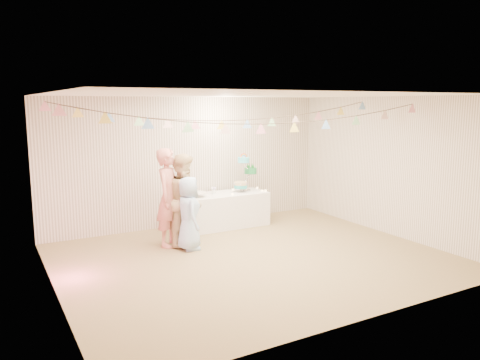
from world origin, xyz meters
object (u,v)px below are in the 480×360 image
cake_stand (245,170)px  person_child (189,213)px  table (223,210)px  person_adult_b (185,199)px  person_adult_a (169,197)px

cake_stand → person_child: (-1.74, -1.10, -0.49)m
table → cake_stand: bearing=5.2°
cake_stand → table: bearing=-174.8°
cake_stand → person_adult_b: (-1.68, -0.79, -0.31)m
person_adult_b → person_child: bearing=-160.3°
person_child → person_adult_b: bearing=-2.4°
table → person_adult_a: bearing=-154.4°
cake_stand → person_child: 2.11m
table → cake_stand: (0.55, 0.05, 0.78)m
person_adult_a → person_adult_b: (0.27, -0.07, -0.05)m
person_adult_b → person_child: person_adult_b is taller
person_adult_a → person_adult_b: person_adult_a is taller
person_child → person_adult_a: bearing=37.7°
person_adult_b → person_child: size_ratio=1.29×
cake_stand → person_adult_b: bearing=-154.8°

